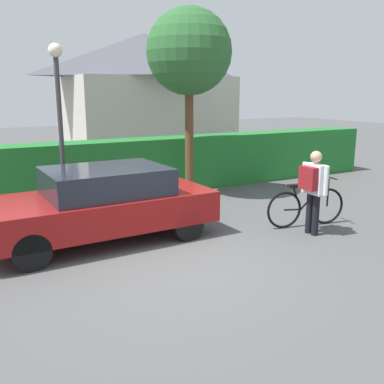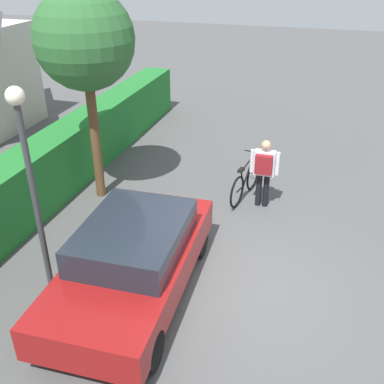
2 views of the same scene
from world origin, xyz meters
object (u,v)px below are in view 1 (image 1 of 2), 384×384
object	(u,v)px
parked_car_near	(102,203)
street_lamp	(59,107)
person_rider	(313,185)
tree_kerbside	(189,53)
bicycle	(306,206)

from	to	relation	value
parked_car_near	street_lamp	size ratio (longest dim) A/B	1.14
street_lamp	person_rider	bearing A→B (deg)	-37.96
person_rider	tree_kerbside	size ratio (longest dim) A/B	0.34
bicycle	tree_kerbside	bearing A→B (deg)	104.89
person_rider	tree_kerbside	distance (m)	4.67
person_rider	tree_kerbside	world-z (taller)	tree_kerbside
bicycle	street_lamp	size ratio (longest dim) A/B	0.48
tree_kerbside	person_rider	bearing A→B (deg)	-80.94
parked_car_near	tree_kerbside	bearing A→B (deg)	36.18
parked_car_near	tree_kerbside	xyz separation A→B (m)	(3.00, 2.19, 2.90)
bicycle	tree_kerbside	distance (m)	4.73
person_rider	tree_kerbside	bearing A→B (deg)	99.06
bicycle	person_rider	bearing A→B (deg)	-122.71
street_lamp	tree_kerbside	world-z (taller)	tree_kerbside
street_lamp	tree_kerbside	distance (m)	3.63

